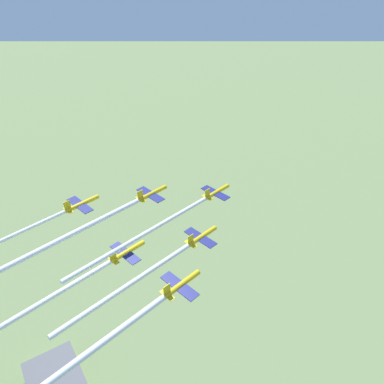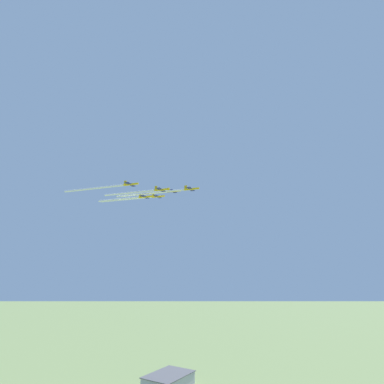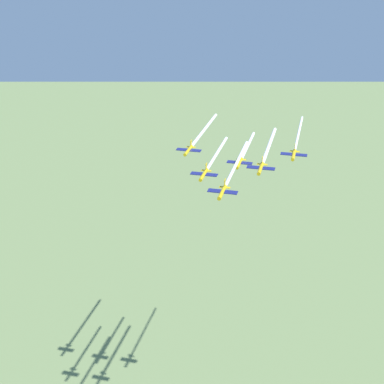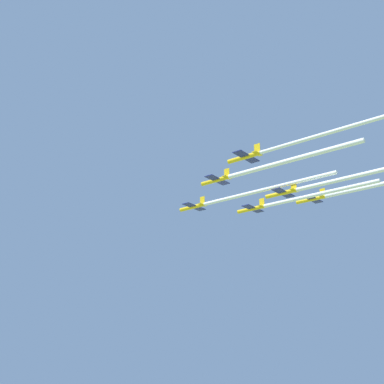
% 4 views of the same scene
% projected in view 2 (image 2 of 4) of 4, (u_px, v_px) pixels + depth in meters
% --- Properties ---
extents(hangar, '(39.60, 28.31, 9.83)m').
position_uv_depth(hangar, '(169.00, 381.00, 242.60)').
color(hangar, '#B7B7BC').
rests_on(hangar, ground_plane).
extents(jet_0, '(10.18, 10.53, 3.53)m').
position_uv_depth(jet_0, '(191.00, 189.00, 200.22)').
color(jet_0, gold).
extents(jet_1, '(10.18, 10.53, 3.53)m').
position_uv_depth(jet_1, '(173.00, 191.00, 215.66)').
color(jet_1, gold).
extents(jet_2, '(10.18, 10.53, 3.53)m').
position_uv_depth(jet_2, '(161.00, 190.00, 196.10)').
color(jet_2, gold).
extents(jet_3, '(10.18, 10.53, 3.53)m').
position_uv_depth(jet_3, '(158.00, 196.00, 230.35)').
color(jet_3, gold).
extents(jet_4, '(10.18, 10.53, 3.53)m').
position_uv_depth(jet_4, '(145.00, 197.00, 210.58)').
color(jet_4, gold).
extents(jet_5, '(10.18, 10.53, 3.53)m').
position_uv_depth(jet_5, '(130.00, 184.00, 193.06)').
color(jet_5, gold).
extents(smoke_trail_0, '(11.47, 46.41, 1.17)m').
position_uv_depth(smoke_trail_0, '(153.00, 193.00, 209.32)').
color(smoke_trail_0, white).
extents(smoke_trail_1, '(10.60, 41.75, 1.36)m').
position_uv_depth(smoke_trail_1, '(141.00, 194.00, 223.99)').
color(smoke_trail_1, white).
extents(smoke_trail_2, '(9.62, 37.98, 1.21)m').
position_uv_depth(smoke_trail_2, '(129.00, 193.00, 203.81)').
color(smoke_trail_2, white).
extents(smoke_trail_3, '(11.32, 46.35, 1.03)m').
position_uv_depth(smoke_trail_3, '(126.00, 200.00, 239.44)').
color(smoke_trail_3, white).
extents(smoke_trail_4, '(8.60, 33.38, 1.22)m').
position_uv_depth(smoke_trail_4, '(118.00, 199.00, 217.54)').
color(smoke_trail_4, white).
extents(smoke_trail_5, '(11.68, 46.75, 1.32)m').
position_uv_depth(smoke_trail_5, '(93.00, 188.00, 202.21)').
color(smoke_trail_5, white).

